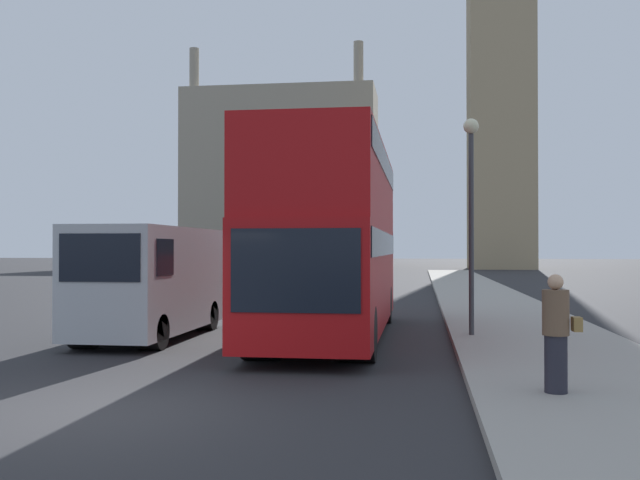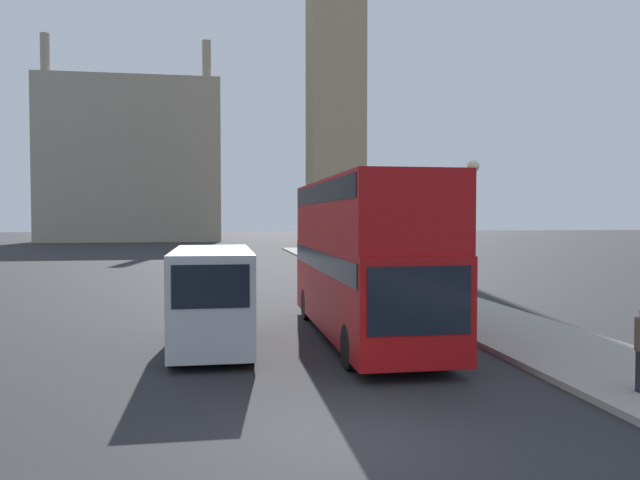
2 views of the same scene
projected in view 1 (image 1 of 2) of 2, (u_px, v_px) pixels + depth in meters
The scene contains 6 objects.
ground_plane at pixel (98, 411), 9.54m from camera, with size 300.00×300.00×0.00m, color #28282B.
building_block_distant at pixel (282, 178), 97.62m from camera, with size 25.84×10.56×28.93m.
red_double_decker_bus at pixel (332, 233), 17.34m from camera, with size 2.61×10.37×4.61m.
white_van at pixel (150, 279), 17.15m from camera, with size 2.08×5.64×2.68m.
pedestrian at pixel (556, 333), 10.00m from camera, with size 0.53×0.37×1.66m.
street_lamp at pixel (471, 190), 16.78m from camera, with size 0.36×0.36×5.10m.
Camera 1 is at (4.29, -9.05, 2.17)m, focal length 40.00 mm.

